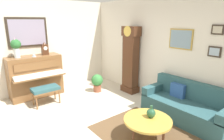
# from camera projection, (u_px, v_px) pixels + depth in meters

# --- Properties ---
(ground_plane) EXTENTS (6.40, 6.00, 0.10)m
(ground_plane) POSITION_uv_depth(u_px,v_px,m) (82.00, 126.00, 4.02)
(ground_plane) COLOR beige
(wall_left) EXTENTS (0.13, 4.90, 2.80)m
(wall_left) POSITION_uv_depth(u_px,v_px,m) (37.00, 47.00, 5.60)
(wall_left) COLOR silver
(wall_left) RESTS_ON ground_plane
(wall_back) EXTENTS (5.30, 0.13, 2.80)m
(wall_back) POSITION_uv_depth(u_px,v_px,m) (156.00, 50.00, 5.09)
(wall_back) COLOR silver
(wall_back) RESTS_ON ground_plane
(area_rug) EXTENTS (2.10, 1.50, 0.01)m
(area_rug) POSITION_uv_depth(u_px,v_px,m) (149.00, 137.00, 3.56)
(area_rug) COLOR brown
(area_rug) RESTS_ON ground_plane
(piano) EXTENTS (0.87, 1.44, 1.20)m
(piano) POSITION_uv_depth(u_px,v_px,m) (36.00, 76.00, 5.39)
(piano) COLOR brown
(piano) RESTS_ON ground_plane
(piano_bench) EXTENTS (0.42, 0.70, 0.48)m
(piano_bench) POSITION_uv_depth(u_px,v_px,m) (46.00, 90.00, 4.87)
(piano_bench) COLOR brown
(piano_bench) RESTS_ON ground_plane
(grandfather_clock) EXTENTS (0.52, 0.34, 2.03)m
(grandfather_clock) POSITION_uv_depth(u_px,v_px,m) (130.00, 62.00, 5.61)
(grandfather_clock) COLOR #4C2B19
(grandfather_clock) RESTS_ON ground_plane
(couch) EXTENTS (1.90, 0.80, 0.84)m
(couch) POSITION_uv_depth(u_px,v_px,m) (186.00, 106.00, 4.16)
(couch) COLOR #2D565B
(couch) RESTS_ON ground_plane
(coffee_table) EXTENTS (0.88, 0.88, 0.43)m
(coffee_table) POSITION_uv_depth(u_px,v_px,m) (148.00, 121.00, 3.39)
(coffee_table) COLOR gold
(coffee_table) RESTS_ON ground_plane
(mantel_clock) EXTENTS (0.13, 0.18, 0.38)m
(mantel_clock) POSITION_uv_depth(u_px,v_px,m) (45.00, 49.00, 5.39)
(mantel_clock) COLOR #4C2B19
(mantel_clock) RESTS_ON piano
(flower_vase) EXTENTS (0.26, 0.26, 0.58)m
(flower_vase) POSITION_uv_depth(u_px,v_px,m) (16.00, 46.00, 4.90)
(flower_vase) COLOR silver
(flower_vase) RESTS_ON piano
(teacup) EXTENTS (0.12, 0.12, 0.06)m
(teacup) POSITION_uv_depth(u_px,v_px,m) (34.00, 56.00, 5.14)
(teacup) COLOR #ADC6D6
(teacup) RESTS_ON piano
(green_jug) EXTENTS (0.17, 0.17, 0.24)m
(green_jug) POSITION_uv_depth(u_px,v_px,m) (151.00, 113.00, 3.42)
(green_jug) COLOR #234C33
(green_jug) RESTS_ON coffee_table
(potted_plant) EXTENTS (0.36, 0.36, 0.56)m
(potted_plant) POSITION_uv_depth(u_px,v_px,m) (97.00, 82.00, 5.78)
(potted_plant) COLOR #935138
(potted_plant) RESTS_ON ground_plane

